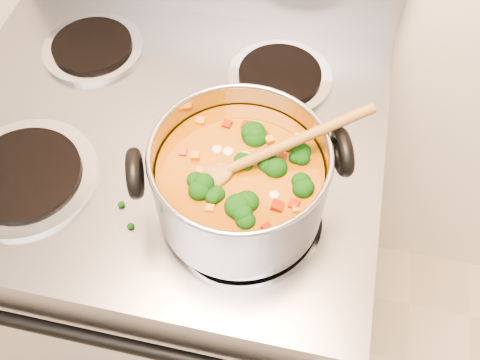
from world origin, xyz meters
TOP-DOWN VIEW (x-y plane):
  - electric_range at (0.08, 1.16)m, footprint 0.80×0.72m
  - stockpot at (0.25, 1.01)m, footprint 0.32×0.26m
  - wooden_spoon at (0.27, 1.02)m, footprint 0.26×0.17m
  - cooktop_crumbs at (0.31, 1.04)m, footprint 0.22×0.39m

SIDE VIEW (x-z plane):
  - electric_range at x=0.08m, z-range -0.07..1.01m
  - cooktop_crumbs at x=0.31m, z-range 0.92..0.93m
  - stockpot at x=0.25m, z-range 0.93..1.08m
  - wooden_spoon at x=0.27m, z-range 1.01..1.10m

